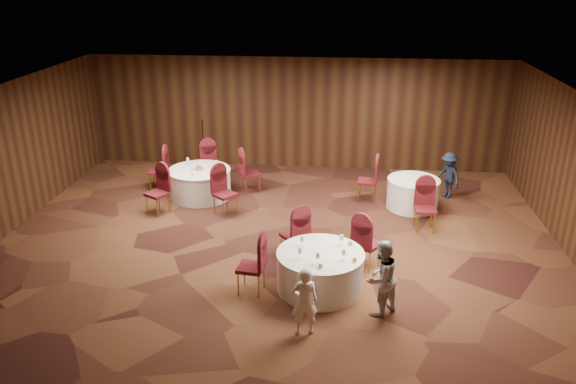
# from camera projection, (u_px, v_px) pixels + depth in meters

# --- Properties ---
(ground) EXTENTS (12.00, 12.00, 0.00)m
(ground) POSITION_uv_depth(u_px,v_px,m) (278.00, 242.00, 12.09)
(ground) COLOR black
(ground) RESTS_ON ground
(room_shell) EXTENTS (12.00, 12.00, 12.00)m
(room_shell) POSITION_uv_depth(u_px,v_px,m) (277.00, 156.00, 11.36)
(room_shell) COLOR silver
(room_shell) RESTS_ON ground
(table_main) EXTENTS (1.60, 1.60, 0.74)m
(table_main) POSITION_uv_depth(u_px,v_px,m) (320.00, 271.00, 10.22)
(table_main) COLOR white
(table_main) RESTS_ON ground
(table_left) EXTENTS (1.59, 1.59, 0.74)m
(table_left) POSITION_uv_depth(u_px,v_px,m) (200.00, 183.00, 14.36)
(table_left) COLOR white
(table_left) RESTS_ON ground
(table_right) EXTENTS (1.26, 1.26, 0.74)m
(table_right) POSITION_uv_depth(u_px,v_px,m) (413.00, 193.00, 13.71)
(table_right) COLOR white
(table_right) RESTS_ON ground
(chairs_main) EXTENTS (2.76, 2.02, 1.00)m
(chairs_main) POSITION_uv_depth(u_px,v_px,m) (305.00, 248.00, 10.78)
(chairs_main) COLOR #3F0C19
(chairs_main) RESTS_ON ground
(chairs_left) EXTENTS (3.08, 3.18, 1.00)m
(chairs_left) POSITION_uv_depth(u_px,v_px,m) (200.00, 178.00, 14.36)
(chairs_left) COLOR #3F0C19
(chairs_left) RESTS_ON ground
(chairs_right) EXTENTS (1.79, 2.22, 1.00)m
(chairs_right) POSITION_uv_depth(u_px,v_px,m) (395.00, 194.00, 13.32)
(chairs_right) COLOR #3F0C19
(chairs_right) RESTS_ON ground
(tabletop_main) EXTENTS (1.07, 1.05, 0.22)m
(tabletop_main) POSITION_uv_depth(u_px,v_px,m) (330.00, 251.00, 9.93)
(tabletop_main) COLOR silver
(tabletop_main) RESTS_ON table_main
(tabletop_left) EXTENTS (0.87, 0.80, 0.22)m
(tabletop_left) POSITION_uv_depth(u_px,v_px,m) (199.00, 167.00, 14.19)
(tabletop_left) COLOR silver
(tabletop_left) RESTS_ON table_left
(tabletop_right) EXTENTS (0.08, 0.08, 0.22)m
(tabletop_right) POSITION_uv_depth(u_px,v_px,m) (422.00, 178.00, 13.23)
(tabletop_right) COLOR silver
(tabletop_right) RESTS_ON table_right
(mic_stand) EXTENTS (0.24, 0.24, 1.59)m
(mic_stand) POSITION_uv_depth(u_px,v_px,m) (204.00, 159.00, 15.92)
(mic_stand) COLOR black
(mic_stand) RESTS_ON ground
(woman_a) EXTENTS (0.49, 0.39, 1.19)m
(woman_a) POSITION_uv_depth(u_px,v_px,m) (304.00, 301.00, 8.89)
(woman_a) COLOR silver
(woman_a) RESTS_ON ground
(woman_b) EXTENTS (0.83, 0.84, 1.37)m
(woman_b) POSITION_uv_depth(u_px,v_px,m) (381.00, 278.00, 9.39)
(woman_b) COLOR #A8A8AD
(woman_b) RESTS_ON ground
(man_c) EXTENTS (0.79, 0.89, 1.19)m
(man_c) POSITION_uv_depth(u_px,v_px,m) (448.00, 175.00, 14.25)
(man_c) COLOR black
(man_c) RESTS_ON ground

